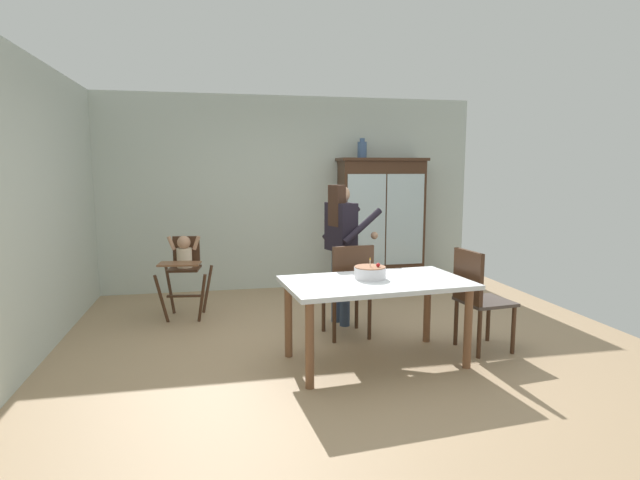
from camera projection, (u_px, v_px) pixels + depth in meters
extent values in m
plane|color=tan|center=(332.00, 349.00, 4.85)|extent=(6.24, 6.24, 0.00)
cube|color=beige|center=(290.00, 194.00, 7.21)|extent=(5.32, 0.06, 2.70)
cube|color=beige|center=(17.00, 212.00, 4.13)|extent=(0.06, 5.32, 2.70)
cube|color=#422819|center=(381.00, 225.00, 7.27)|extent=(1.19, 0.42, 1.81)
cube|color=#422819|center=(382.00, 159.00, 7.14)|extent=(1.25, 0.48, 0.04)
cube|color=silver|center=(366.00, 220.00, 6.99)|extent=(0.54, 0.01, 1.27)
cube|color=silver|center=(405.00, 219.00, 7.11)|extent=(0.54, 0.01, 1.27)
cube|color=#422819|center=(381.00, 218.00, 7.26)|extent=(1.11, 0.36, 0.02)
cylinder|color=#3D567F|center=(362.00, 150.00, 7.07)|extent=(0.13, 0.13, 0.22)
cylinder|color=#3D567F|center=(362.00, 140.00, 7.05)|extent=(0.07, 0.07, 0.05)
cylinder|color=#422819|center=(161.00, 299.00, 5.59)|extent=(0.15, 0.13, 0.56)
cylinder|color=#422819|center=(202.00, 298.00, 5.62)|extent=(0.13, 0.15, 0.56)
cylinder|color=#422819|center=(170.00, 289.00, 6.02)|extent=(0.13, 0.15, 0.56)
cylinder|color=#422819|center=(208.00, 289.00, 6.06)|extent=(0.15, 0.13, 0.56)
cube|color=#422819|center=(186.00, 296.00, 5.83)|extent=(0.42, 0.09, 0.02)
cube|color=#422819|center=(184.00, 269.00, 5.78)|extent=(0.38, 0.38, 0.02)
cube|color=#422819|center=(186.00, 251.00, 5.91)|extent=(0.31, 0.07, 0.34)
cube|color=brown|center=(179.00, 264.00, 5.50)|extent=(0.47, 0.29, 0.02)
cylinder|color=beige|center=(184.00, 258.00, 5.79)|extent=(0.17, 0.17, 0.22)
sphere|color=tan|center=(184.00, 242.00, 5.76)|extent=(0.15, 0.15, 0.15)
cylinder|color=tan|center=(171.00, 243.00, 5.75)|extent=(0.10, 0.06, 0.17)
cylinder|color=tan|center=(196.00, 243.00, 5.77)|extent=(0.10, 0.06, 0.17)
cylinder|color=#33425B|center=(345.00, 289.00, 5.50)|extent=(0.11, 0.11, 0.82)
cylinder|color=#33425B|center=(336.00, 286.00, 5.64)|extent=(0.11, 0.11, 0.82)
cube|color=black|center=(341.00, 227.00, 5.48)|extent=(0.31, 0.41, 0.52)
cube|color=white|center=(349.00, 226.00, 5.53)|extent=(0.03, 0.06, 0.49)
sphere|color=tan|center=(341.00, 194.00, 5.43)|extent=(0.19, 0.19, 0.19)
cube|color=#382319|center=(337.00, 206.00, 5.42)|extent=(0.16, 0.22, 0.44)
cylinder|color=black|center=(362.00, 226.00, 5.38)|extent=(0.49, 0.23, 0.37)
sphere|color=tan|center=(374.00, 235.00, 5.47)|extent=(0.08, 0.08, 0.08)
cylinder|color=black|center=(341.00, 223.00, 5.72)|extent=(0.49, 0.23, 0.37)
sphere|color=tan|center=(353.00, 232.00, 5.82)|extent=(0.08, 0.08, 0.08)
cube|color=silver|center=(376.00, 283.00, 4.41)|extent=(1.66, 1.03, 0.04)
cylinder|color=brown|center=(310.00, 345.00, 3.93)|extent=(0.07, 0.07, 0.70)
cylinder|color=brown|center=(468.00, 328.00, 4.33)|extent=(0.07, 0.07, 0.70)
cylinder|color=brown|center=(288.00, 319.00, 4.60)|extent=(0.07, 0.07, 0.70)
cylinder|color=brown|center=(427.00, 307.00, 5.00)|extent=(0.07, 0.07, 0.70)
cylinder|color=white|center=(370.00, 273.00, 4.48)|extent=(0.28, 0.28, 0.10)
cylinder|color=#935B3D|center=(370.00, 267.00, 4.48)|extent=(0.27, 0.27, 0.01)
cylinder|color=#F2E5CC|center=(370.00, 263.00, 4.47)|extent=(0.01, 0.01, 0.06)
cone|color=yellow|center=(370.00, 258.00, 4.47)|extent=(0.02, 0.02, 0.02)
sphere|color=red|center=(378.00, 265.00, 4.45)|extent=(0.04, 0.04, 0.04)
cylinder|color=#422819|center=(357.00, 308.00, 5.43)|extent=(0.04, 0.04, 0.45)
cylinder|color=#422819|center=(324.00, 311.00, 5.33)|extent=(0.04, 0.04, 0.45)
cylinder|color=#422819|center=(369.00, 317.00, 5.08)|extent=(0.04, 0.04, 0.45)
cylinder|color=#422819|center=(334.00, 321.00, 4.98)|extent=(0.04, 0.04, 0.45)
cube|color=#473D38|center=(346.00, 291.00, 5.17)|extent=(0.47, 0.47, 0.03)
cube|color=#422819|center=(353.00, 270.00, 4.95)|extent=(0.42, 0.07, 0.48)
cylinder|color=#422819|center=(371.00, 269.00, 5.00)|extent=(0.03, 0.03, 0.48)
cylinder|color=#422819|center=(335.00, 271.00, 4.90)|extent=(0.03, 0.03, 0.48)
cylinder|color=#422819|center=(513.00, 330.00, 4.69)|extent=(0.04, 0.04, 0.45)
cylinder|color=#422819|center=(488.00, 319.00, 5.04)|extent=(0.04, 0.04, 0.45)
cylinder|color=#422819|center=(479.00, 334.00, 4.57)|extent=(0.04, 0.04, 0.45)
cylinder|color=#422819|center=(456.00, 322.00, 4.92)|extent=(0.04, 0.04, 0.45)
cube|color=#473D38|center=(485.00, 301.00, 4.77)|extent=(0.49, 0.49, 0.03)
cube|color=#422819|center=(468.00, 276.00, 4.67)|extent=(0.09, 0.42, 0.48)
cylinder|color=#422819|center=(481.00, 281.00, 4.50)|extent=(0.03, 0.03, 0.48)
cylinder|color=#422819|center=(456.00, 272.00, 4.85)|extent=(0.03, 0.03, 0.48)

